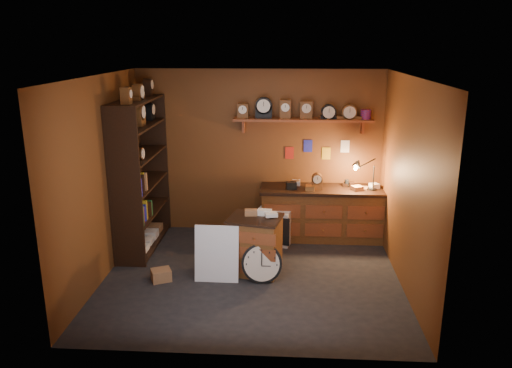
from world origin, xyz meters
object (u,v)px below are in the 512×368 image
(low_cabinet, at_px, (255,243))
(workbench, at_px, (323,210))
(shelving_unit, at_px, (138,169))
(big_round_clock, at_px, (262,263))

(low_cabinet, bearing_deg, workbench, 64.31)
(shelving_unit, xyz_separation_m, workbench, (2.84, 0.49, -0.78))
(low_cabinet, bearing_deg, big_round_clock, -58.09)
(shelving_unit, height_order, big_round_clock, shelving_unit)
(shelving_unit, bearing_deg, low_cabinet, -24.26)
(low_cabinet, bearing_deg, shelving_unit, 167.67)
(shelving_unit, relative_size, big_round_clock, 4.75)
(big_round_clock, bearing_deg, low_cabinet, 109.97)
(workbench, distance_m, big_round_clock, 1.87)
(low_cabinet, height_order, big_round_clock, low_cabinet)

